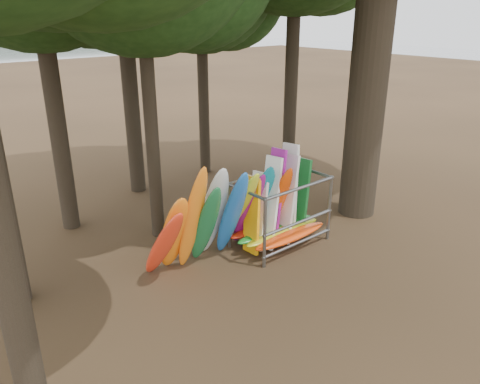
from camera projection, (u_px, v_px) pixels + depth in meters
ground at (257, 258)px, 13.23m from camera, size 120.00×120.00×0.00m
kayak_row at (222, 217)px, 12.75m from camera, size 4.48×1.94×3.22m
storage_rack at (280, 214)px, 13.75m from camera, size 3.01×1.56×2.89m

